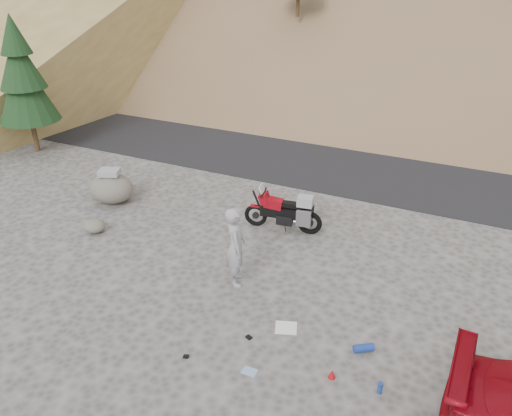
{
  "coord_description": "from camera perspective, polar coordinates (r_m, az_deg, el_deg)",
  "views": [
    {
      "loc": [
        4.29,
        -8.44,
        7.08
      ],
      "look_at": [
        -0.52,
        1.99,
        1.0
      ],
      "focal_mm": 35.0,
      "sensor_mm": 36.0,
      "label": 1
    }
  ],
  "objects": [
    {
      "name": "small_rock",
      "position": [
        14.53,
        -17.99,
        -1.96
      ],
      "size": [
        0.76,
        0.72,
        0.36
      ],
      "rotation": [
        0.0,
        0.0,
        -0.37
      ],
      "color": "#57534A",
      "rests_on": "ground"
    },
    {
      "name": "gear_blue_cloth",
      "position": [
        9.82,
        -0.75,
        -18.17
      ],
      "size": [
        0.28,
        0.21,
        0.01
      ],
      "primitive_type": "cube",
      "rotation": [
        0.0,
        0.0,
        0.01
      ],
      "color": "#7F9EC5",
      "rests_on": "ground"
    },
    {
      "name": "motorcycle",
      "position": [
        13.74,
        3.49,
        -0.48
      ],
      "size": [
        2.21,
        0.83,
        1.32
      ],
      "rotation": [
        0.0,
        0.0,
        0.15
      ],
      "color": "black",
      "rests_on": "ground"
    },
    {
      "name": "conifer_verge",
      "position": [
        20.47,
        -25.19,
        13.53
      ],
      "size": [
        2.2,
        2.2,
        5.04
      ],
      "color": "#3C2915",
      "rests_on": "ground"
    },
    {
      "name": "gear_glove_a",
      "position": [
        10.46,
        -0.83,
        -14.56
      ],
      "size": [
        0.15,
        0.13,
        0.04
      ],
      "primitive_type": "cube",
      "rotation": [
        0.0,
        0.0,
        -0.38
      ],
      "color": "black",
      "rests_on": "ground"
    },
    {
      "name": "boulder",
      "position": [
        15.96,
        -16.18,
        2.26
      ],
      "size": [
        1.56,
        1.39,
        1.08
      ],
      "rotation": [
        0.0,
        0.0,
        0.16
      ],
      "color": "#57534A",
      "rests_on": "ground"
    },
    {
      "name": "gear_bottle",
      "position": [
        9.66,
        13.99,
        -19.32
      ],
      "size": [
        0.1,
        0.1,
        0.23
      ],
      "primitive_type": "cylinder",
      "rotation": [
        0.0,
        0.0,
        0.14
      ],
      "color": "navy",
      "rests_on": "ground"
    },
    {
      "name": "gear_funnel",
      "position": [
        9.76,
        8.66,
        -18.24
      ],
      "size": [
        0.18,
        0.18,
        0.18
      ],
      "primitive_type": "cone",
      "rotation": [
        0.0,
        0.0,
        0.35
      ],
      "color": "#AB0B11",
      "rests_on": "ground"
    },
    {
      "name": "road",
      "position": [
        19.31,
        10.21,
        5.92
      ],
      "size": [
        120.0,
        7.0,
        0.05
      ],
      "primitive_type": "cube",
      "color": "black",
      "rests_on": "ground"
    },
    {
      "name": "gear_glove_b",
      "position": [
        10.17,
        -8.01,
        -16.45
      ],
      "size": [
        0.12,
        0.11,
        0.03
      ],
      "primitive_type": "cube",
      "rotation": [
        0.0,
        0.0,
        0.3
      ],
      "color": "black",
      "rests_on": "ground"
    },
    {
      "name": "ground",
      "position": [
        11.82,
        -1.78,
        -8.91
      ],
      "size": [
        140.0,
        140.0,
        0.0
      ],
      "primitive_type": "plane",
      "color": "#484542",
      "rests_on": "ground"
    },
    {
      "name": "man",
      "position": [
        11.97,
        -2.23,
        -8.4
      ],
      "size": [
        0.76,
        0.86,
        1.96
      ],
      "primitive_type": "imported",
      "rotation": [
        0.0,
        0.0,
        2.09
      ],
      "color": "#95959A",
      "rests_on": "ground"
    },
    {
      "name": "gear_white_cloth",
      "position": [
        10.71,
        3.46,
        -13.51
      ],
      "size": [
        0.55,
        0.52,
        0.01
      ],
      "primitive_type": "cube",
      "rotation": [
        0.0,
        0.0,
        0.33
      ],
      "color": "white",
      "rests_on": "ground"
    },
    {
      "name": "gear_blue_mat",
      "position": [
        10.37,
        12.19,
        -15.37
      ],
      "size": [
        0.42,
        0.35,
        0.16
      ],
      "primitive_type": "cylinder",
      "rotation": [
        0.0,
        1.57,
        0.58
      ],
      "color": "navy",
      "rests_on": "ground"
    }
  ]
}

